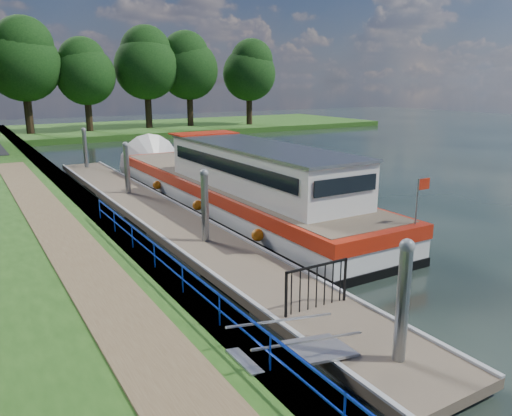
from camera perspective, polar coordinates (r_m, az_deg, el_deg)
ground at (r=11.37m, az=13.90°, el=-17.04°), size 160.00×160.00×0.00m
bank_edge at (r=22.84m, az=-18.64°, el=-0.26°), size 1.10×90.00×0.78m
far_bank at (r=61.98m, az=-13.10°, el=8.83°), size 60.00×18.00×0.60m
footpath at (r=15.78m, az=-19.63°, el=-5.17°), size 1.60×40.00×0.05m
blue_fence at (r=11.56m, az=-6.49°, el=-8.84°), size 0.04×18.04×0.72m
pontoon at (r=21.70m, az=-10.85°, el=-1.05°), size 2.50×30.00×0.56m
mooring_piles at (r=21.44m, az=-10.99°, el=1.77°), size 0.30×27.30×3.55m
gangway at (r=10.32m, az=4.44°, el=-16.06°), size 2.58×1.00×0.92m
gate_panel at (r=12.31m, az=6.97°, el=-8.19°), size 1.85×0.05×1.15m
barge at (r=23.64m, az=-3.48°, el=2.70°), size 4.36×21.15×4.78m
horizon_trees at (r=55.70m, az=-26.31°, el=15.07°), size 54.38×10.03×12.87m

